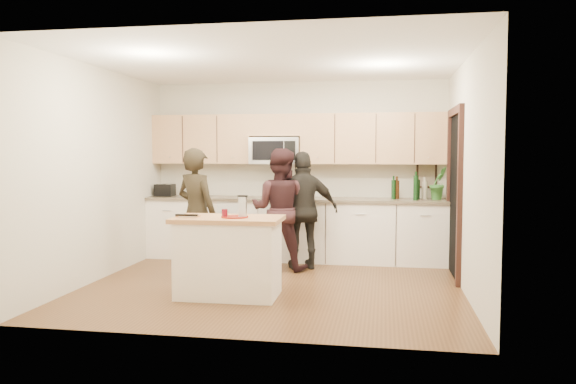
% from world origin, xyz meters
% --- Properties ---
extents(floor, '(4.50, 4.50, 0.00)m').
position_xyz_m(floor, '(0.00, 0.00, 0.00)').
color(floor, brown).
rests_on(floor, ground).
extents(room_shell, '(4.52, 4.02, 2.71)m').
position_xyz_m(room_shell, '(0.00, 0.00, 1.73)').
color(room_shell, beige).
rests_on(room_shell, ground).
extents(back_cabinetry, '(4.50, 0.66, 0.94)m').
position_xyz_m(back_cabinetry, '(0.00, 1.69, 0.47)').
color(back_cabinetry, white).
rests_on(back_cabinetry, ground).
extents(upper_cabinetry, '(4.50, 0.33, 0.75)m').
position_xyz_m(upper_cabinetry, '(0.03, 1.83, 1.84)').
color(upper_cabinetry, tan).
rests_on(upper_cabinetry, ground).
extents(microwave, '(0.76, 0.41, 0.40)m').
position_xyz_m(microwave, '(-0.31, 1.80, 1.65)').
color(microwave, silver).
rests_on(microwave, ground).
extents(doorway, '(0.06, 1.25, 2.20)m').
position_xyz_m(doorway, '(2.23, 0.90, 1.16)').
color(doorway, black).
rests_on(doorway, ground).
extents(framed_picture, '(0.30, 0.03, 0.38)m').
position_xyz_m(framed_picture, '(1.95, 1.98, 1.28)').
color(framed_picture, black).
rests_on(framed_picture, ground).
extents(dish_towel, '(0.34, 0.60, 0.48)m').
position_xyz_m(dish_towel, '(-0.95, 1.50, 0.80)').
color(dish_towel, white).
rests_on(dish_towel, ground).
extents(island, '(1.21, 0.72, 0.90)m').
position_xyz_m(island, '(-0.39, -0.58, 0.45)').
color(island, white).
rests_on(island, ground).
extents(red_plate, '(0.30, 0.30, 0.02)m').
position_xyz_m(red_plate, '(-0.31, -0.62, 0.91)').
color(red_plate, maroon).
rests_on(red_plate, island).
extents(box_grater, '(0.10, 0.06, 0.23)m').
position_xyz_m(box_grater, '(-0.21, -0.63, 1.04)').
color(box_grater, silver).
rests_on(box_grater, red_plate).
extents(drink_glass, '(0.06, 0.06, 0.09)m').
position_xyz_m(drink_glass, '(-0.41, -0.65, 0.95)').
color(drink_glass, maroon).
rests_on(drink_glass, island).
extents(cutting_board, '(0.25, 0.17, 0.02)m').
position_xyz_m(cutting_board, '(-0.84, -0.63, 0.91)').
color(cutting_board, '#AE7848').
rests_on(cutting_board, island).
extents(tongs, '(0.26, 0.04, 0.02)m').
position_xyz_m(tongs, '(-0.83, -0.71, 0.93)').
color(tongs, black).
rests_on(tongs, cutting_board).
extents(knife, '(0.20, 0.03, 0.01)m').
position_xyz_m(knife, '(-0.79, -0.81, 0.92)').
color(knife, silver).
rests_on(knife, cutting_board).
extents(toaster, '(0.27, 0.22, 0.19)m').
position_xyz_m(toaster, '(-2.05, 1.67, 1.03)').
color(toaster, black).
rests_on(toaster, back_cabinetry).
extents(bottle_cluster, '(0.52, 0.30, 0.41)m').
position_xyz_m(bottle_cluster, '(1.71, 1.70, 1.12)').
color(bottle_cluster, black).
rests_on(bottle_cluster, back_cabinetry).
extents(orchid, '(0.34, 0.33, 0.48)m').
position_xyz_m(orchid, '(2.10, 1.72, 1.18)').
color(orchid, '#397B31').
rests_on(orchid, back_cabinetry).
extents(woman_left, '(0.72, 0.62, 1.68)m').
position_xyz_m(woman_left, '(-1.08, 0.34, 0.84)').
color(woman_left, black).
rests_on(woman_left, ground).
extents(woman_center, '(0.86, 0.69, 1.68)m').
position_xyz_m(woman_center, '(-0.09, 0.95, 0.84)').
color(woman_center, black).
rests_on(woman_center, ground).
extents(woman_right, '(1.04, 0.68, 1.64)m').
position_xyz_m(woman_right, '(0.23, 1.06, 0.82)').
color(woman_right, black).
rests_on(woman_right, ground).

